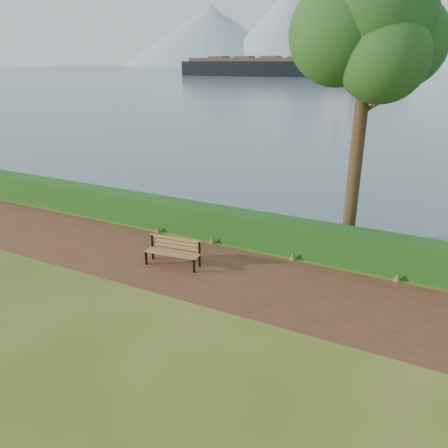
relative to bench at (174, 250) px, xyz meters
The scene contains 6 objects.
ground 1.42m from the bench, ahead, with size 140.00×140.00×0.00m, color #435A19.
path 1.41m from the bench, ahead, with size 40.00×3.40×0.01m, color #50291B.
hedge 2.74m from the bench, 61.02° to the left, with size 32.00×0.85×1.00m, color #164112.
bench is the anchor object (origin of this frame).
tree 8.15m from the bench, 43.55° to the left, with size 4.12×3.72×8.57m.
cargo_ship 159.60m from the bench, 108.88° to the left, with size 73.89×15.88×22.26m.
Camera 1 is at (5.14, -9.23, 5.50)m, focal length 35.00 mm.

